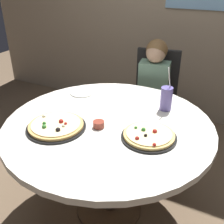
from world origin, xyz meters
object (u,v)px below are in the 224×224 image
at_px(sauce_bowl, 99,124).
at_px(plate_small, 82,93).
at_px(soda_cup, 166,99).
at_px(chair_wooden, 155,95).
at_px(pizza_cheese, 149,135).
at_px(dining_table, 109,134).
at_px(pizza_veggie, 56,126).
at_px(diner_child, 151,108).

relative_size(sauce_bowl, plate_small, 0.39).
bearing_deg(soda_cup, chair_wooden, 113.12).
height_order(soda_cup, sauce_bowl, soda_cup).
xyz_separation_m(soda_cup, plate_small, (-0.65, -0.03, -0.08)).
relative_size(pizza_cheese, plate_small, 1.76).
height_order(dining_table, chair_wooden, chair_wooden).
relative_size(chair_wooden, sauce_bowl, 13.57).
bearing_deg(plate_small, chair_wooden, 61.42).
bearing_deg(chair_wooden, pizza_veggie, -101.17).
height_order(dining_table, sauce_bowl, sauce_bowl).
relative_size(dining_table, diner_child, 1.21).
bearing_deg(sauce_bowl, soda_cup, 54.52).
relative_size(pizza_cheese, soda_cup, 1.03).
relative_size(pizza_veggie, soda_cup, 1.17).
xyz_separation_m(soda_cup, sauce_bowl, (-0.29, -0.41, -0.06)).
xyz_separation_m(pizza_veggie, plate_small, (-0.14, 0.51, -0.01)).
relative_size(pizza_veggie, plate_small, 1.99).
bearing_deg(pizza_cheese, pizza_veggie, -164.45).
bearing_deg(plate_small, dining_table, -38.23).
distance_m(dining_table, pizza_veggie, 0.34).
bearing_deg(pizza_cheese, sauce_bowl, -175.58).
distance_m(dining_table, plate_small, 0.50).
bearing_deg(chair_wooden, sauce_bowl, -90.63).
xyz_separation_m(diner_child, soda_cup, (0.25, -0.48, 0.35)).
height_order(dining_table, pizza_cheese, pizza_cheese).
bearing_deg(diner_child, pizza_cheese, -72.42).
distance_m(dining_table, soda_cup, 0.46).
relative_size(soda_cup, sauce_bowl, 4.38).
xyz_separation_m(diner_child, plate_small, (-0.40, -0.50, 0.27)).
distance_m(chair_wooden, plate_small, 0.81).
bearing_deg(plate_small, sauce_bowl, -46.65).
bearing_deg(dining_table, soda_cup, 51.37).
bearing_deg(soda_cup, diner_child, 118.04).
bearing_deg(plate_small, pizza_veggie, -74.84).
bearing_deg(soda_cup, plate_small, -177.60).
distance_m(soda_cup, plate_small, 0.66).
bearing_deg(pizza_veggie, chair_wooden, 78.83).
distance_m(pizza_cheese, plate_small, 0.76).
bearing_deg(chair_wooden, dining_table, -89.16).
relative_size(pizza_veggie, sauce_bowl, 5.12).
bearing_deg(pizza_cheese, soda_cup, 92.89).
distance_m(chair_wooden, sauce_bowl, 1.09).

